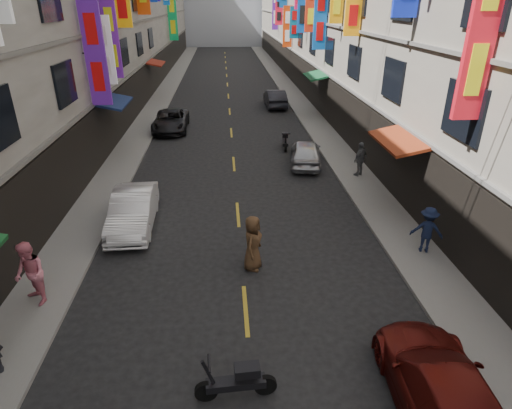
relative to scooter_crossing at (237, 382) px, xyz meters
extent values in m
cube|color=slate|center=(-5.67, 32.90, -0.38)|extent=(2.00, 90.00, 0.12)
cube|color=slate|center=(6.33, 32.90, -0.38)|extent=(2.00, 90.00, 0.12)
cube|color=black|center=(-6.62, 32.90, 1.06)|extent=(0.12, 85.50, 3.00)
cube|color=#66635E|center=(-6.61, 32.90, 2.76)|extent=(0.16, 90.00, 0.14)
cube|color=#66635E|center=(-6.61, 32.90, 5.96)|extent=(0.16, 90.00, 0.14)
cube|color=black|center=(7.28, 32.90, 1.06)|extent=(0.12, 85.50, 3.00)
cube|color=#66635E|center=(7.27, 32.90, 2.76)|extent=(0.16, 90.00, 0.14)
cube|color=#66635E|center=(7.27, 32.90, 5.96)|extent=(0.16, 90.00, 0.14)
cube|color=red|center=(6.84, 5.07, 6.81)|extent=(0.79, 0.18, 4.94)
cylinder|color=black|center=(6.89, 5.07, 6.81)|extent=(0.89, 0.08, 0.08)
cube|color=#4D1885|center=(-6.09, 15.08, 5.21)|extent=(0.96, 0.18, 4.85)
cylinder|color=black|center=(-6.14, 15.08, 5.21)|extent=(1.06, 0.08, 0.08)
cube|color=white|center=(-6.12, 16.97, 5.14)|extent=(0.89, 0.18, 3.35)
cylinder|color=black|center=(-6.17, 16.97, 5.14)|extent=(0.99, 0.08, 0.08)
cube|color=#5D198C|center=(-6.18, 19.13, 5.59)|extent=(0.77, 0.18, 4.30)
cylinder|color=black|center=(-6.23, 19.13, 5.59)|extent=(0.87, 0.08, 0.08)
cube|color=#0F56B5|center=(6.78, 25.26, 6.45)|extent=(0.90, 0.18, 4.34)
cylinder|color=black|center=(6.83, 25.26, 6.45)|extent=(1.00, 0.08, 0.08)
cube|color=red|center=(6.79, 28.86, 7.25)|extent=(0.88, 0.18, 4.06)
cylinder|color=black|center=(6.84, 28.86, 7.25)|extent=(0.98, 0.08, 0.08)
cube|color=#0E4AA9|center=(6.82, 32.78, 7.50)|extent=(0.83, 0.18, 5.15)
cylinder|color=black|center=(6.87, 32.78, 7.50)|extent=(0.93, 0.08, 0.08)
cube|color=#0B6185|center=(6.82, 37.05, 5.57)|extent=(0.82, 0.18, 2.81)
cylinder|color=black|center=(6.87, 37.05, 5.57)|extent=(0.92, 0.08, 0.08)
cube|color=red|center=(6.76, 40.95, 5.01)|extent=(0.93, 0.18, 4.00)
cylinder|color=black|center=(6.81, 40.95, 5.01)|extent=(1.03, 0.08, 0.08)
cube|color=red|center=(6.78, 48.58, 6.51)|extent=(0.90, 0.18, 3.40)
cylinder|color=black|center=(6.83, 48.58, 6.51)|extent=(1.00, 0.08, 0.08)
cube|color=#0D8F49|center=(-6.03, 50.79, 5.74)|extent=(1.09, 0.18, 5.54)
cylinder|color=black|center=(-6.08, 50.79, 5.74)|extent=(1.19, 0.08, 0.08)
cube|color=#551A93|center=(6.85, 53.04, 6.75)|extent=(0.77, 0.18, 5.47)
cylinder|color=black|center=(6.90, 53.04, 6.75)|extent=(0.87, 0.08, 0.08)
cube|color=maroon|center=(6.63, 8.90, 2.56)|extent=(1.39, 3.20, 0.41)
cube|color=navy|center=(-5.97, 16.90, 2.56)|extent=(1.39, 3.20, 0.41)
cube|color=#134727|center=(6.63, 24.90, 2.56)|extent=(1.39, 3.20, 0.41)
cube|color=maroon|center=(-5.97, 32.90, 2.56)|extent=(1.39, 3.20, 0.41)
cube|color=gold|center=(0.33, 2.90, -0.44)|extent=(0.12, 2.20, 0.01)
cube|color=gold|center=(0.33, 8.90, -0.44)|extent=(0.12, 2.20, 0.01)
cube|color=gold|center=(0.33, 14.90, -0.44)|extent=(0.12, 2.20, 0.01)
cube|color=gold|center=(0.33, 20.90, -0.44)|extent=(0.12, 2.20, 0.01)
cube|color=gold|center=(0.33, 26.90, -0.44)|extent=(0.12, 2.20, 0.01)
cube|color=gold|center=(0.33, 32.90, -0.44)|extent=(0.12, 2.20, 0.01)
cube|color=gold|center=(0.33, 38.90, -0.44)|extent=(0.12, 2.20, 0.01)
cube|color=gold|center=(0.33, 44.90, -0.44)|extent=(0.12, 2.20, 0.01)
cube|color=gold|center=(0.33, 50.90, -0.44)|extent=(0.12, 2.20, 0.01)
cube|color=gold|center=(0.33, 56.90, -0.44)|extent=(0.12, 2.20, 0.01)
cube|color=gold|center=(0.33, 62.90, -0.44)|extent=(0.12, 2.20, 0.01)
cube|color=gold|center=(0.33, 68.90, -0.44)|extent=(0.12, 2.20, 0.01)
cylinder|color=black|center=(-0.68, -0.04, -0.19)|extent=(0.51, 0.15, 0.50)
cylinder|color=black|center=(0.62, 0.04, -0.19)|extent=(0.51, 0.15, 0.50)
cube|color=black|center=(-0.03, 0.00, -0.04)|extent=(1.31, 0.37, 0.18)
cube|color=black|center=(0.22, 0.01, 0.31)|extent=(0.57, 0.35, 0.22)
cylinder|color=black|center=(-0.58, -0.03, 0.26)|extent=(0.36, 0.10, 0.88)
cylinder|color=black|center=(-0.58, -0.03, 0.61)|extent=(0.09, 0.50, 0.06)
cylinder|color=black|center=(3.36, 16.67, -0.19)|extent=(0.16, 0.51, 0.50)
cylinder|color=black|center=(3.47, 17.96, -0.19)|extent=(0.16, 0.51, 0.50)
cube|color=black|center=(3.42, 17.31, -0.04)|extent=(0.41, 1.32, 0.18)
cube|color=black|center=(3.44, 17.56, 0.31)|extent=(0.37, 0.58, 0.22)
cylinder|color=black|center=(3.37, 16.77, 0.26)|extent=(0.11, 0.36, 0.88)
cylinder|color=black|center=(3.37, 16.77, 0.61)|extent=(0.50, 0.10, 0.06)
imported|color=white|center=(-3.67, 8.15, 0.26)|extent=(1.63, 4.32, 1.41)
imported|color=black|center=(-3.67, 21.76, 0.21)|extent=(2.18, 4.73, 1.31)
imported|color=#5C130F|center=(4.18, -0.87, 0.25)|extent=(2.24, 4.89, 1.39)
imported|color=silver|center=(4.12, 14.53, 0.22)|extent=(2.17, 4.11, 1.33)
imported|color=#24242B|center=(4.07, 28.22, 0.26)|extent=(1.58, 4.30, 1.41)
imported|color=pink|center=(-5.58, 3.54, 0.63)|extent=(1.10, 1.11, 1.91)
imported|color=#141C38|center=(6.59, 5.43, 0.49)|extent=(1.18, 0.89, 1.63)
imported|color=slate|center=(6.41, 12.49, 0.52)|extent=(1.12, 1.06, 1.68)
imported|color=#4C331E|center=(0.68, 4.99, 0.49)|extent=(0.89, 1.07, 1.86)
camera|label=1|loc=(-0.09, -6.70, 7.45)|focal=30.00mm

